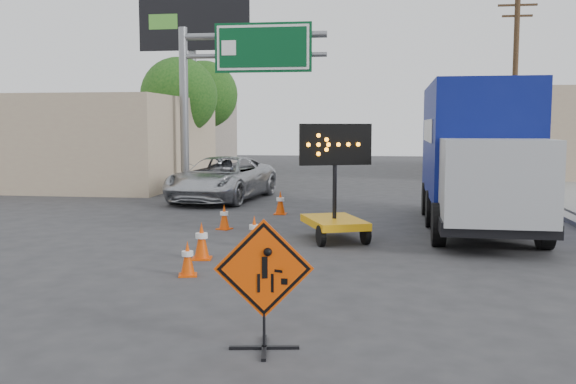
% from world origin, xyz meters
% --- Properties ---
extents(ground, '(100.00, 100.00, 0.00)m').
position_xyz_m(ground, '(0.00, 0.00, 0.00)').
color(ground, '#2D2D30').
rests_on(ground, ground).
extents(curb_right, '(0.40, 60.00, 0.12)m').
position_xyz_m(curb_right, '(7.20, 15.00, 0.06)').
color(curb_right, gray).
rests_on(curb_right, ground).
extents(storefront_left_near, '(14.00, 10.00, 4.00)m').
position_xyz_m(storefront_left_near, '(-14.00, 20.00, 2.00)').
color(storefront_left_near, tan).
rests_on(storefront_left_near, ground).
extents(storefront_left_far, '(12.00, 10.00, 4.40)m').
position_xyz_m(storefront_left_far, '(-15.00, 34.00, 2.20)').
color(storefront_left_far, '#A29287').
rests_on(storefront_left_far, ground).
extents(highway_gantry, '(6.18, 0.38, 6.90)m').
position_xyz_m(highway_gantry, '(-4.43, 17.96, 5.07)').
color(highway_gantry, slate).
rests_on(highway_gantry, ground).
extents(billboard, '(6.10, 0.54, 9.85)m').
position_xyz_m(billboard, '(-8.35, 25.87, 7.35)').
color(billboard, slate).
rests_on(billboard, ground).
extents(utility_pole_far, '(1.80, 0.26, 9.00)m').
position_xyz_m(utility_pole_far, '(8.00, 24.00, 4.68)').
color(utility_pole_far, '#4E3421').
rests_on(utility_pole_far, ground).
extents(tree_left_near, '(3.71, 3.71, 6.03)m').
position_xyz_m(tree_left_near, '(-8.00, 22.00, 4.16)').
color(tree_left_near, '#4E3421').
rests_on(tree_left_near, ground).
extents(tree_left_far, '(4.10, 4.10, 6.66)m').
position_xyz_m(tree_left_far, '(-9.00, 30.00, 4.60)').
color(tree_left_far, '#4E3421').
rests_on(tree_left_far, ground).
extents(construction_sign, '(1.22, 0.87, 1.63)m').
position_xyz_m(construction_sign, '(0.32, -0.65, 0.86)').
color(construction_sign, black).
rests_on(construction_sign, ground).
extents(arrow_board, '(1.82, 2.26, 2.79)m').
position_xyz_m(arrow_board, '(0.63, 7.02, 0.63)').
color(arrow_board, '#EC9F0D').
rests_on(arrow_board, ground).
extents(pickup_truck, '(3.42, 6.07, 1.60)m').
position_xyz_m(pickup_truck, '(-4.07, 14.71, 0.80)').
color(pickup_truck, '#B1B3B9').
rests_on(pickup_truck, ground).
extents(box_truck, '(2.73, 8.18, 3.87)m').
position_xyz_m(box_truck, '(4.25, 9.35, 1.75)').
color(box_truck, black).
rests_on(box_truck, ground).
extents(cone_a, '(0.41, 0.41, 0.65)m').
position_xyz_m(cone_a, '(-1.77, 2.97, 0.33)').
color(cone_a, '#DA4004').
rests_on(cone_a, ground).
extents(cone_b, '(0.45, 0.45, 0.78)m').
position_xyz_m(cone_b, '(-1.92, 4.44, 0.39)').
color(cone_b, '#DA4004').
rests_on(cone_b, ground).
extents(cone_c, '(0.48, 0.48, 0.72)m').
position_xyz_m(cone_c, '(-1.11, 5.91, 0.36)').
color(cone_c, '#DA4004').
rests_on(cone_c, ground).
extents(cone_d, '(0.44, 0.44, 0.67)m').
position_xyz_m(cone_d, '(-2.38, 8.22, 0.34)').
color(cone_d, '#DA4004').
rests_on(cone_d, ground).
extents(cone_e, '(0.38, 0.38, 0.74)m').
position_xyz_m(cone_e, '(-1.36, 11.30, 0.37)').
color(cone_e, '#DA4004').
rests_on(cone_e, ground).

